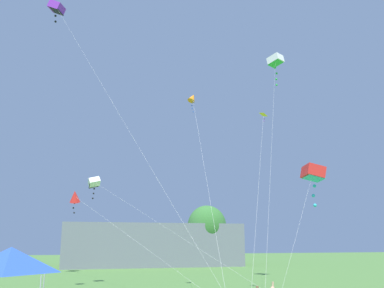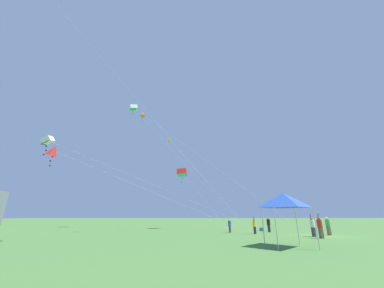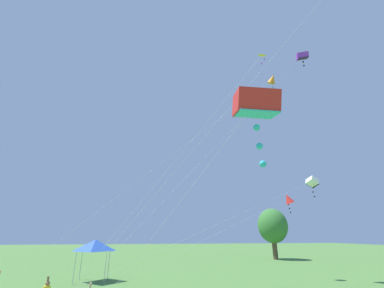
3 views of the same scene
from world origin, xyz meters
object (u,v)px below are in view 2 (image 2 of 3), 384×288
object	(u,v)px
kite_white_box_0	(133,108)
person_white_shirt	(313,226)
person_red_shirt	(320,226)
person_black_shirt	(269,224)
festival_tent	(284,200)
person_yellow_shirt	(254,225)
cooler_box	(262,229)
kite_red_box_1	(182,173)
kite_yellow_delta_6	(171,142)
person_blue_shirt	(230,225)
kite_orange_diamond_2	(143,115)
kite_red_diamond_5	(54,151)
person_green_shirt	(328,225)
kite_white_box_3	(48,141)

from	to	relation	value
kite_white_box_0	person_white_shirt	bearing A→B (deg)	-121.59
person_white_shirt	person_red_shirt	bearing A→B (deg)	173.85
person_white_shirt	kite_white_box_0	bearing A→B (deg)	58.65
person_black_shirt	kite_white_box_0	world-z (taller)	kite_white_box_0
festival_tent	person_yellow_shirt	size ratio (longest dim) A/B	1.93
festival_tent	cooler_box	size ratio (longest dim) A/B	5.10
kite_red_box_1	kite_yellow_delta_6	bearing A→B (deg)	150.46
person_blue_shirt	kite_orange_diamond_2	xyz separation A→B (m)	(-0.92, 11.07, 13.92)
person_blue_shirt	person_red_shirt	xyz separation A→B (m)	(-6.58, -6.98, 0.19)
kite_red_diamond_5	cooler_box	bearing A→B (deg)	-60.29
person_white_shirt	person_green_shirt	bearing A→B (deg)	-58.10
kite_yellow_delta_6	festival_tent	bearing A→B (deg)	-148.53
cooler_box	person_yellow_shirt	size ratio (longest dim) A/B	0.38
person_green_shirt	kite_white_box_0	size ratio (longest dim) A/B	0.08
festival_tent	kite_white_box_0	size ratio (longest dim) A/B	0.16
festival_tent	kite_white_box_0	bearing A→B (deg)	39.74
person_black_shirt	person_white_shirt	xyz separation A→B (m)	(-5.51, -2.35, 0.09)
kite_yellow_delta_6	kite_white_box_3	bearing A→B (deg)	137.30
cooler_box	kite_white_box_0	xyz separation A→B (m)	(6.37, 19.90, 20.76)
kite_white_box_3	kite_red_diamond_5	distance (m)	2.80
kite_white_box_3	kite_red_diamond_5	xyz separation A→B (m)	(-1.59, -1.79, -1.45)
kite_red_diamond_5	kite_orange_diamond_2	bearing A→B (deg)	-31.72
person_white_shirt	kite_red_box_1	world-z (taller)	kite_red_box_1
kite_white_box_3	kite_yellow_delta_6	bearing A→B (deg)	-42.70
kite_white_box_0	kite_red_diamond_5	xyz separation A→B (m)	(-18.27, 0.95, -13.76)
person_blue_shirt	person_white_shirt	world-z (taller)	person_white_shirt
kite_orange_diamond_2	kite_red_diamond_5	xyz separation A→B (m)	(-8.53, 5.27, -7.56)
kite_red_box_1	kite_red_diamond_5	xyz separation A→B (m)	(-15.83, 10.34, -1.07)
person_blue_shirt	kite_white_box_0	world-z (taller)	kite_white_box_0
cooler_box	kite_white_box_0	distance (m)	29.45
person_blue_shirt	person_green_shirt	bearing A→B (deg)	-131.29
person_yellow_shirt	person_green_shirt	world-z (taller)	person_yellow_shirt
festival_tent	person_white_shirt	size ratio (longest dim) A/B	1.69
festival_tent	person_black_shirt	xyz separation A→B (m)	(12.35, -2.99, -2.04)
cooler_box	kite_white_box_0	world-z (taller)	kite_white_box_0
person_white_shirt	person_red_shirt	size ratio (longest dim) A/B	0.97
person_green_shirt	kite_red_diamond_5	bearing A→B (deg)	137.06
kite_white_box_0	person_blue_shirt	bearing A→B (deg)	-119.81
person_yellow_shirt	person_red_shirt	xyz separation A→B (m)	(-4.66, -4.57, 0.15)
person_blue_shirt	kite_orange_diamond_2	bearing A→B (deg)	74.03
person_black_shirt	kite_white_box_0	distance (m)	29.67
person_green_shirt	person_blue_shirt	world-z (taller)	person_green_shirt
person_yellow_shirt	kite_white_box_3	world-z (taller)	kite_white_box_3
kite_red_box_1	kite_white_box_0	bearing A→B (deg)	75.47
kite_orange_diamond_2	cooler_box	bearing A→B (deg)	-77.81
person_red_shirt	kite_orange_diamond_2	bearing A→B (deg)	145.55
cooler_box	kite_orange_diamond_2	world-z (taller)	kite_orange_diamond_2
kite_red_diamond_5	festival_tent	bearing A→B (deg)	-97.65
kite_yellow_delta_6	person_white_shirt	bearing A→B (deg)	-120.14
cooler_box	person_black_shirt	xyz separation A→B (m)	(-1.98, -0.30, 0.70)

